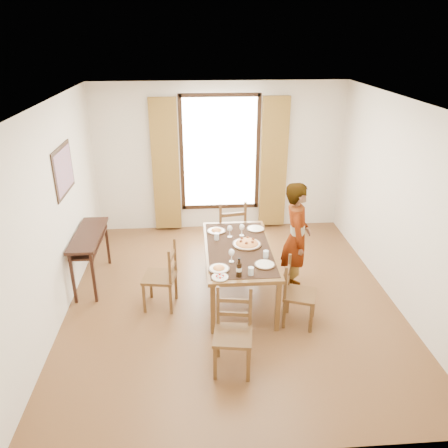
{
  "coord_description": "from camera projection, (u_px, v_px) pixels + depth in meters",
  "views": [
    {
      "loc": [
        -0.49,
        -5.21,
        3.48
      ],
      "look_at": [
        -0.08,
        0.34,
        1.0
      ],
      "focal_mm": 35.0,
      "sensor_mm": 36.0,
      "label": 1
    }
  ],
  "objects": [
    {
      "name": "chair_west",
      "position": [
        162.0,
        278.0,
        5.85
      ],
      "size": [
        0.48,
        0.48,
        0.94
      ],
      "rotation": [
        0.0,
        0.0,
        -1.74
      ],
      "color": "#56381C",
      "rests_on": "ground"
    },
    {
      "name": "chair_north",
      "position": [
        230.0,
        232.0,
        7.07
      ],
      "size": [
        0.54,
        0.54,
        1.05
      ],
      "rotation": [
        0.0,
        0.0,
        3.31
      ],
      "color": "#56381C",
      "rests_on": "ground"
    },
    {
      "name": "plate_se",
      "position": [
        265.0,
        263.0,
        5.51
      ],
      "size": [
        0.27,
        0.27,
        0.05
      ],
      "primitive_type": null,
      "color": "silver",
      "rests_on": "dining_table"
    },
    {
      "name": "tumbler_a",
      "position": [
        266.0,
        254.0,
        5.69
      ],
      "size": [
        0.07,
        0.07,
        0.1
      ],
      "primitive_type": "cylinder",
      "color": "silver",
      "rests_on": "dining_table"
    },
    {
      "name": "plate_nw",
      "position": [
        216.0,
        230.0,
        6.43
      ],
      "size": [
        0.27,
        0.27,
        0.05
      ],
      "primitive_type": null,
      "color": "silver",
      "rests_on": "dining_table"
    },
    {
      "name": "wine_glass_c",
      "position": [
        230.0,
        231.0,
        6.24
      ],
      "size": [
        0.08,
        0.08,
        0.18
      ],
      "primitive_type": null,
      "color": "white",
      "rests_on": "dining_table"
    },
    {
      "name": "plate_ne",
      "position": [
        256.0,
        228.0,
        6.5
      ],
      "size": [
        0.27,
        0.27,
        0.05
      ],
      "primitive_type": null,
      "color": "silver",
      "rests_on": "dining_table"
    },
    {
      "name": "man",
      "position": [
        296.0,
        239.0,
        6.08
      ],
      "size": [
        0.73,
        0.59,
        1.64
      ],
      "primitive_type": "imported",
      "rotation": [
        0.0,
        0.0,
        1.4
      ],
      "color": "#989CA0",
      "rests_on": "ground"
    },
    {
      "name": "wine_glass_a",
      "position": [
        232.0,
        255.0,
        5.57
      ],
      "size": [
        0.08,
        0.08,
        0.18
      ],
      "primitive_type": null,
      "color": "white",
      "rests_on": "dining_table"
    },
    {
      "name": "caprese_plate",
      "position": [
        220.0,
        276.0,
        5.24
      ],
      "size": [
        0.2,
        0.2,
        0.04
      ],
      "primitive_type": null,
      "color": "silver",
      "rests_on": "dining_table"
    },
    {
      "name": "wine_bottle",
      "position": [
        239.0,
        267.0,
        5.22
      ],
      "size": [
        0.07,
        0.07,
        0.25
      ],
      "primitive_type": null,
      "color": "black",
      "rests_on": "dining_table"
    },
    {
      "name": "plate_sw",
      "position": [
        219.0,
        268.0,
        5.41
      ],
      "size": [
        0.27,
        0.27,
        0.05
      ],
      "primitive_type": null,
      "color": "silver",
      "rests_on": "dining_table"
    },
    {
      "name": "tumbler_c",
      "position": [
        251.0,
        271.0,
        5.29
      ],
      "size": [
        0.07,
        0.07,
        0.1
      ],
      "primitive_type": "cylinder",
      "color": "silver",
      "rests_on": "dining_table"
    },
    {
      "name": "room_shell",
      "position": [
        231.0,
        193.0,
        5.69
      ],
      "size": [
        4.6,
        5.1,
        2.74
      ],
      "color": "beige",
      "rests_on": "ground"
    },
    {
      "name": "wine_glass_b",
      "position": [
        242.0,
        230.0,
        6.28
      ],
      "size": [
        0.08,
        0.08,
        0.18
      ],
      "primitive_type": null,
      "color": "white",
      "rests_on": "dining_table"
    },
    {
      "name": "chair_south",
      "position": [
        233.0,
        334.0,
        4.77
      ],
      "size": [
        0.48,
        0.48,
        0.94
      ],
      "rotation": [
        0.0,
        0.0,
        -0.16
      ],
      "color": "#56381C",
      "rests_on": "ground"
    },
    {
      "name": "dining_table",
      "position": [
        239.0,
        252.0,
        6.0
      ],
      "size": [
        0.92,
        1.8,
        0.76
      ],
      "color": "brown",
      "rests_on": "ground"
    },
    {
      "name": "pasta_platter",
      "position": [
        247.0,
        242.0,
        6.02
      ],
      "size": [
        0.4,
        0.4,
        0.1
      ],
      "primitive_type": null,
      "color": "red",
      "rests_on": "dining_table"
    },
    {
      "name": "console_table",
      "position": [
        89.0,
        241.0,
        6.33
      ],
      "size": [
        0.38,
        1.2,
        0.8
      ],
      "color": "black",
      "rests_on": "ground"
    },
    {
      "name": "ground",
      "position": [
        232.0,
        298.0,
        6.2
      ],
      "size": [
        5.0,
        5.0,
        0.0
      ],
      "primitive_type": "plane",
      "color": "#522C19",
      "rests_on": "ground"
    },
    {
      "name": "chair_east",
      "position": [
        298.0,
        295.0,
        5.53
      ],
      "size": [
        0.5,
        0.5,
        0.89
      ],
      "rotation": [
        0.0,
        0.0,
        1.23
      ],
      "color": "#56381C",
      "rests_on": "ground"
    },
    {
      "name": "tumbler_b",
      "position": [
        217.0,
        236.0,
        6.18
      ],
      "size": [
        0.07,
        0.07,
        0.1
      ],
      "primitive_type": "cylinder",
      "color": "silver",
      "rests_on": "dining_table"
    }
  ]
}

